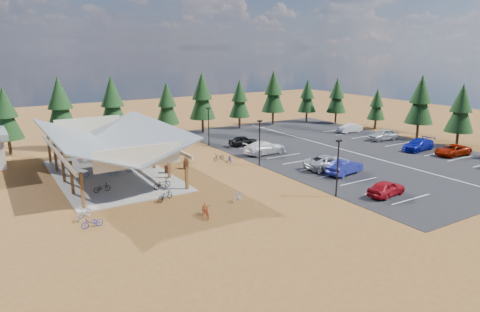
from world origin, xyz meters
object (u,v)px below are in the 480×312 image
(bike_1, at_px, (105,172))
(lamp_post_0, at_px, (338,164))
(car_0, at_px, (386,188))
(lamp_post_2, at_px, (209,124))
(bike_14, at_px, (230,159))
(car_3, at_px, (265,148))
(trash_bin_1, at_px, (186,165))
(bike_16, at_px, (219,157))
(bike_3, at_px, (84,157))
(bike_2, at_px, (91,172))
(bike_6, at_px, (123,168))
(bike_11, at_px, (205,210))
(trash_bin_0, at_px, (167,169))
(bike_13, at_px, (238,196))
(car_9, at_px, (350,128))
(bike_9, at_px, (84,213))
(bike_7, at_px, (124,151))
(car_8, at_px, (383,135))
(car_2, at_px, (329,162))
(bike_4, at_px, (162,184))
(bike_12, at_px, (165,195))
(lamp_post_1, at_px, (260,140))
(bike_5, at_px, (121,170))
(car_1, at_px, (345,167))
(car_6, at_px, (453,150))
(car_7, at_px, (418,145))
(bike_pavilion, at_px, (109,139))
(bike_0, at_px, (102,188))
(car_4, at_px, (243,141))

(bike_1, bearing_deg, lamp_post_0, -118.04)
(car_0, bearing_deg, lamp_post_2, 1.43)
(bike_14, bearing_deg, car_3, 32.35)
(trash_bin_1, height_order, bike_1, bike_1)
(bike_16, bearing_deg, bike_3, -134.43)
(lamp_post_2, distance_m, bike_1, 17.79)
(bike_2, bearing_deg, bike_6, -105.45)
(bike_11, xyz_separation_m, bike_16, (9.17, 14.33, -0.12))
(trash_bin_0, distance_m, bike_1, 6.26)
(bike_13, xyz_separation_m, car_0, (11.81, -5.87, 0.26))
(bike_16, height_order, car_9, car_9)
(bike_3, bearing_deg, car_0, -147.86)
(bike_3, distance_m, bike_9, 17.93)
(bike_9, relative_size, car_9, 0.43)
(bike_7, distance_m, bike_9, 19.89)
(bike_11, xyz_separation_m, car_8, (34.41, 11.98, 0.29))
(lamp_post_0, xyz_separation_m, bike_1, (-15.87, 16.30, -2.33))
(bike_7, relative_size, car_2, 0.29)
(trash_bin_0, relative_size, bike_4, 0.49)
(bike_2, bearing_deg, bike_12, -170.32)
(car_9, bearing_deg, bike_11, -57.98)
(lamp_post_1, height_order, bike_1, lamp_post_1)
(bike_16, bearing_deg, bike_5, -105.04)
(car_1, bearing_deg, bike_2, 49.15)
(car_6, xyz_separation_m, car_7, (-1.16, 3.93, 0.07))
(bike_pavilion, distance_m, bike_9, 12.18)
(bike_pavilion, distance_m, bike_1, 3.36)
(car_8, xyz_separation_m, car_9, (0.23, 6.58, -0.13))
(bike_12, xyz_separation_m, bike_16, (10.44, 9.28, -0.06))
(bike_14, xyz_separation_m, car_7, (23.38, -7.71, 0.34))
(bike_14, relative_size, bike_16, 1.01)
(bike_0, distance_m, bike_3, 12.08)
(bike_7, relative_size, car_9, 0.39)
(bike_16, bearing_deg, bike_pavilion, -108.24)
(car_8, relative_size, car_9, 1.15)
(bike_6, bearing_deg, car_7, -96.78)
(bike_0, distance_m, car_0, 25.43)
(bike_3, height_order, bike_4, bike_4)
(lamp_post_0, relative_size, bike_13, 3.26)
(trash_bin_0, distance_m, car_7, 32.07)
(bike_7, xyz_separation_m, car_7, (32.80, -17.01, 0.20))
(car_4, bearing_deg, bike_9, 130.23)
(lamp_post_2, bearing_deg, bike_6, -153.33)
(bike_pavilion, height_order, car_9, bike_pavilion)
(lamp_post_1, height_order, trash_bin_1, lamp_post_1)
(bike_2, height_order, car_6, car_6)
(bike_5, height_order, car_3, car_3)
(car_4, bearing_deg, bike_5, 113.63)
(bike_3, xyz_separation_m, bike_7, (4.77, 0.43, 0.03))
(lamp_post_2, bearing_deg, lamp_post_1, -90.00)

